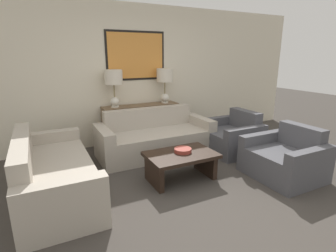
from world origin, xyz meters
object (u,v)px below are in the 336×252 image
at_px(table_lamp_left, 114,81).
at_px(table_lamp_right, 165,79).
at_px(couch_by_side, 53,174).
at_px(decorative_bowl, 183,150).
at_px(armchair_near_back_wall, 231,137).
at_px(couch_by_back_wall, 155,139).
at_px(coffee_table, 181,161).
at_px(armchair_near_camera, 285,159).
at_px(console_table, 142,124).

xyz_separation_m(table_lamp_left, table_lamp_right, (1.03, 0.00, 0.00)).
height_order(table_lamp_left, couch_by_side, table_lamp_left).
xyz_separation_m(decorative_bowl, armchair_near_back_wall, (1.35, 0.56, -0.16)).
relative_size(table_lamp_left, couch_by_back_wall, 0.34).
xyz_separation_m(coffee_table, decorative_bowl, (0.05, 0.03, 0.14)).
bearing_deg(decorative_bowl, armchair_near_camera, -24.64).
bearing_deg(couch_by_side, console_table, 38.85).
distance_m(table_lamp_left, armchair_near_camera, 3.12).
height_order(coffee_table, armchair_near_camera, armchair_near_camera).
bearing_deg(console_table, armchair_near_camera, -60.74).
relative_size(table_lamp_right, armchair_near_back_wall, 0.71).
bearing_deg(console_table, couch_by_side, -141.15).
bearing_deg(couch_by_side, table_lamp_right, 31.82).
relative_size(decorative_bowl, armchair_near_back_wall, 0.26).
relative_size(armchair_near_back_wall, armchair_near_camera, 1.00).
distance_m(couch_by_side, armchair_near_back_wall, 3.04).
height_order(table_lamp_right, couch_by_back_wall, table_lamp_right).
xyz_separation_m(couch_by_side, coffee_table, (1.64, -0.35, 0.00)).
distance_m(table_lamp_right, couch_by_back_wall, 1.29).
xyz_separation_m(couch_by_side, decorative_bowl, (1.69, -0.32, 0.14)).
height_order(console_table, coffee_table, console_table).
xyz_separation_m(console_table, decorative_bowl, (-0.04, -1.71, 0.03)).
bearing_deg(table_lamp_right, armchair_near_back_wall, -55.57).
distance_m(console_table, decorative_bowl, 1.71).
height_order(console_table, couch_by_back_wall, couch_by_back_wall).
bearing_deg(armchair_near_back_wall, armchair_near_camera, -90.00).
bearing_deg(coffee_table, couch_by_side, 168.03).
height_order(console_table, armchair_near_back_wall, console_table).
xyz_separation_m(console_table, couch_by_side, (-1.73, -1.39, -0.11)).
xyz_separation_m(couch_by_side, armchair_near_back_wall, (3.03, 0.24, -0.02)).
relative_size(console_table, armchair_near_back_wall, 1.55).
distance_m(table_lamp_left, couch_by_side, 2.09).
xyz_separation_m(table_lamp_right, couch_by_back_wall, (-0.52, -0.65, -0.99)).
xyz_separation_m(console_table, coffee_table, (-0.09, -1.74, -0.11)).
bearing_deg(armchair_near_camera, table_lamp_right, 108.72).
relative_size(table_lamp_left, table_lamp_right, 1.00).
height_order(couch_by_back_wall, couch_by_side, same).
relative_size(table_lamp_left, decorative_bowl, 2.76).
height_order(armchair_near_back_wall, armchair_near_camera, same).
height_order(couch_by_side, armchair_near_camera, couch_by_side).
bearing_deg(couch_by_back_wall, table_lamp_right, 51.63).
distance_m(couch_by_back_wall, couch_by_side, 1.88).
bearing_deg(coffee_table, decorative_bowl, 32.49).
relative_size(couch_by_side, armchair_near_camera, 2.09).
distance_m(table_lamp_left, decorative_bowl, 1.97).
distance_m(decorative_bowl, armchair_near_back_wall, 1.47).
bearing_deg(coffee_table, table_lamp_left, 103.84).
bearing_deg(armchair_near_back_wall, couch_by_back_wall, 159.02).
distance_m(table_lamp_left, coffee_table, 2.05).
xyz_separation_m(console_table, armchair_near_camera, (1.31, -2.33, -0.13)).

